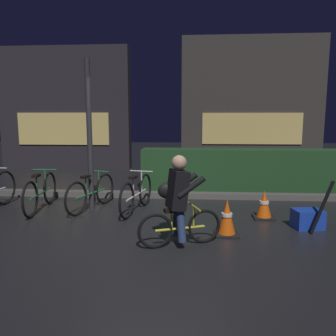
# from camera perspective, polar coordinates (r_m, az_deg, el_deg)

# --- Properties ---
(ground_plane) EXTENTS (40.00, 40.00, 0.00)m
(ground_plane) POSITION_cam_1_polar(r_m,az_deg,el_deg) (5.16, -2.73, -10.90)
(ground_plane) COLOR black
(sidewalk_curb) EXTENTS (12.00, 0.24, 0.12)m
(sidewalk_curb) POSITION_cam_1_polar(r_m,az_deg,el_deg) (7.25, -0.70, -4.71)
(sidewalk_curb) COLOR #56544F
(sidewalk_curb) RESTS_ON ground
(hedge_row) EXTENTS (4.80, 0.70, 1.01)m
(hedge_row) POSITION_cam_1_polar(r_m,az_deg,el_deg) (8.12, 12.59, -0.31)
(hedge_row) COLOR #214723
(hedge_row) RESTS_ON ground
(storefront_left) EXTENTS (4.57, 0.54, 4.18)m
(storefront_left) POSITION_cam_1_polar(r_m,az_deg,el_deg) (12.16, -17.52, 9.80)
(storefront_left) COLOR #262328
(storefront_left) RESTS_ON ground
(storefront_right) EXTENTS (4.98, 0.54, 4.60)m
(storefront_right) POSITION_cam_1_polar(r_m,az_deg,el_deg) (12.24, 14.36, 10.88)
(storefront_right) COLOR #383330
(storefront_right) RESTS_ON ground
(street_post) EXTENTS (0.10, 0.10, 2.82)m
(street_post) POSITION_cam_1_polar(r_m,az_deg,el_deg) (6.33, -13.55, 5.51)
(street_post) COLOR #2D2D33
(street_post) RESTS_ON ground
(parked_bike_left_mid) EXTENTS (0.46, 1.63, 0.75)m
(parked_bike_left_mid) POSITION_cam_1_polar(r_m,az_deg,el_deg) (6.64, -21.35, -4.02)
(parked_bike_left_mid) COLOR black
(parked_bike_left_mid) RESTS_ON ground
(parked_bike_center_left) EXTENTS (0.57, 1.50, 0.72)m
(parked_bike_center_left) POSITION_cam_1_polar(r_m,az_deg,el_deg) (6.42, -13.24, -4.20)
(parked_bike_center_left) COLOR black
(parked_bike_center_left) RESTS_ON ground
(parked_bike_center_right) EXTENTS (0.46, 1.58, 0.74)m
(parked_bike_center_right) POSITION_cam_1_polar(r_m,az_deg,el_deg) (6.13, -5.49, -4.53)
(parked_bike_center_right) COLOR black
(parked_bike_center_right) RESTS_ON ground
(traffic_cone_near) EXTENTS (0.36, 0.36, 0.54)m
(traffic_cone_near) POSITION_cam_1_polar(r_m,az_deg,el_deg) (4.98, 10.24, -8.58)
(traffic_cone_near) COLOR black
(traffic_cone_near) RESTS_ON ground
(traffic_cone_far) EXTENTS (0.36, 0.36, 0.49)m
(traffic_cone_far) POSITION_cam_1_polar(r_m,az_deg,el_deg) (5.96, 16.44, -6.21)
(traffic_cone_far) COLOR black
(traffic_cone_far) RESTS_ON ground
(blue_crate) EXTENTS (0.49, 0.39, 0.30)m
(blue_crate) POSITION_cam_1_polar(r_m,az_deg,el_deg) (5.68, 23.21, -8.18)
(blue_crate) COLOR #193DB7
(blue_crate) RESTS_ON ground
(cyclist) EXTENTS (1.13, 0.52, 1.25)m
(cyclist) POSITION_cam_1_polar(r_m,az_deg,el_deg) (4.42, 1.73, -5.70)
(cyclist) COLOR black
(cyclist) RESTS_ON ground
(closed_umbrella) EXTENTS (0.34, 0.09, 0.82)m
(closed_umbrella) POSITION_cam_1_polar(r_m,az_deg,el_deg) (5.43, 25.32, -6.25)
(closed_umbrella) COLOR black
(closed_umbrella) RESTS_ON ground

